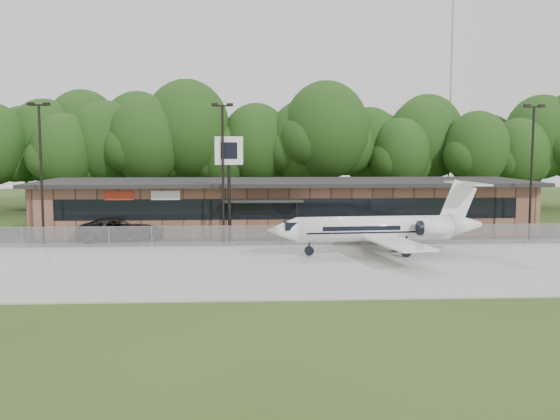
{
  "coord_description": "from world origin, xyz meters",
  "views": [
    {
      "loc": [
        -3.22,
        -29.04,
        7.05
      ],
      "look_at": [
        -1.07,
        12.0,
        2.92
      ],
      "focal_mm": 40.0,
      "sensor_mm": 36.0,
      "label": 1
    }
  ],
  "objects": [
    {
      "name": "parking_lot",
      "position": [
        0.0,
        19.5,
        0.03
      ],
      "size": [
        50.0,
        9.0,
        0.06
      ],
      "primitive_type": "cube",
      "color": "#383835",
      "rests_on": "ground"
    },
    {
      "name": "treeline",
      "position": [
        0.0,
        42.0,
        7.5
      ],
      "size": [
        72.0,
        12.0,
        15.0
      ],
      "primitive_type": null,
      "color": "#203B12",
      "rests_on": "ground"
    },
    {
      "name": "terminal",
      "position": [
        -0.0,
        23.94,
        2.18
      ],
      "size": [
        41.0,
        11.65,
        4.3
      ],
      "color": "#8A5D45",
      "rests_on": "ground"
    },
    {
      "name": "light_pole_left",
      "position": [
        -18.0,
        16.5,
        5.98
      ],
      "size": [
        1.55,
        0.3,
        10.23
      ],
      "color": "black",
      "rests_on": "ground"
    },
    {
      "name": "suv",
      "position": [
        -12.74,
        18.12,
        0.89
      ],
      "size": [
        6.72,
        3.72,
        1.78
      ],
      "primitive_type": "imported",
      "rotation": [
        0.0,
        0.0,
        1.69
      ],
      "color": "#29292B",
      "rests_on": "ground"
    },
    {
      "name": "light_pole_mid",
      "position": [
        -5.0,
        16.5,
        5.98
      ],
      "size": [
        1.55,
        0.3,
        10.23
      ],
      "color": "black",
      "rests_on": "ground"
    },
    {
      "name": "ground",
      "position": [
        0.0,
        0.0,
        0.0
      ],
      "size": [
        160.0,
        160.0,
        0.0
      ],
      "primitive_type": "plane",
      "color": "#2C4217",
      "rests_on": "ground"
    },
    {
      "name": "business_jet",
      "position": [
        5.5,
        10.79,
        1.75
      ],
      "size": [
        14.51,
        12.94,
        4.88
      ],
      "rotation": [
        0.0,
        0.0,
        0.08
      ],
      "color": "white",
      "rests_on": "ground"
    },
    {
      "name": "radio_mast",
      "position": [
        22.0,
        48.0,
        12.5
      ],
      "size": [
        0.2,
        0.2,
        25.0
      ],
      "primitive_type": "cylinder",
      "color": "gray",
      "rests_on": "ground"
    },
    {
      "name": "fence",
      "position": [
        0.0,
        15.0,
        0.78
      ],
      "size": [
        46.0,
        0.04,
        1.52
      ],
      "color": "gray",
      "rests_on": "ground"
    },
    {
      "name": "pole_sign",
      "position": [
        -4.57,
        16.8,
        6.01
      ],
      "size": [
        2.07,
        0.41,
        7.85
      ],
      "rotation": [
        0.0,
        0.0,
        0.09
      ],
      "color": "black",
      "rests_on": "ground"
    },
    {
      "name": "apron",
      "position": [
        0.0,
        8.0,
        0.04
      ],
      "size": [
        64.0,
        18.0,
        0.08
      ],
      "primitive_type": "cube",
      "color": "#9E9B93",
      "rests_on": "ground"
    },
    {
      "name": "light_pole_right",
      "position": [
        18.0,
        16.5,
        5.98
      ],
      "size": [
        1.55,
        0.3,
        10.23
      ],
      "color": "black",
      "rests_on": "ground"
    }
  ]
}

